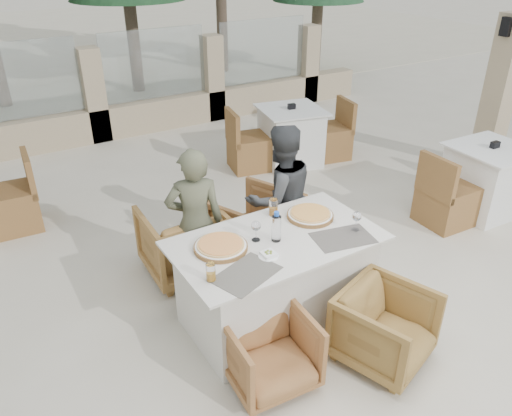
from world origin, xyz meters
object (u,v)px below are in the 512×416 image
wine_glass_centre (256,230)px  armchair_near_left (269,351)px  beer_glass_right (273,207)px  wine_glass_corner (356,220)px  armchair_far_right (255,226)px  armchair_near_right (385,328)px  armchair_far_left (183,241)px  dining_table (276,280)px  bg_table_c (487,180)px  olive_dish (269,254)px  beer_glass_left (211,272)px  pizza_right (310,215)px  diner_left (195,223)px  diner_right (280,198)px  pizza_left (221,246)px  bg_table_b (291,136)px  water_bottle (276,226)px

wine_glass_centre → armchair_near_left: wine_glass_centre is taller
beer_glass_right → wine_glass_corner: bearing=-52.8°
armchair_far_right → armchair_near_right: (0.08, -1.67, -0.04)m
wine_glass_centre → armchair_far_left: (-0.21, 0.94, -0.54)m
dining_table → wine_glass_corner: (0.60, -0.21, 0.48)m
armchair_near_right → armchair_near_left: bearing=144.3°
armchair_near_left → bg_table_c: (3.46, 0.84, 0.11)m
olive_dish → beer_glass_left: bearing=-175.8°
olive_dish → beer_glass_right: bearing=53.4°
pizza_right → bg_table_c: 2.68m
pizza_right → wine_glass_corner: 0.40m
beer_glass_left → olive_dish: size_ratio=1.18×
armchair_far_left → diner_left: (-0.00, -0.30, 0.34)m
armchair_far_right → bg_table_c: bg_table_c is taller
diner_right → bg_table_c: 2.63m
dining_table → olive_dish: size_ratio=14.55×
wine_glass_corner → pizza_right: bearing=116.8°
beer_glass_left → diner_left: bearing=71.1°
armchair_near_left → armchair_near_right: bearing=-13.3°
armchair_far_left → diner_right: 0.97m
dining_table → armchair_near_left: (-0.40, -0.52, -0.11)m
armchair_far_left → armchair_far_right: size_ratio=0.98×
beer_glass_left → beer_glass_right: 1.00m
wine_glass_centre → armchair_far_right: bearing=58.6°
wine_glass_corner → armchair_near_right: wine_glass_corner is taller
diner_right → armchair_near_left: bearing=57.1°
beer_glass_right → armchair_near_right: 1.27m
beer_glass_right → armchair_near_right: size_ratio=0.23×
pizza_left → dining_table: bearing=-13.5°
diner_left → diner_right: size_ratio=0.96×
armchair_far_right → bg_table_b: size_ratio=0.44×
olive_dish → armchair_far_right: 1.26m
diner_left → bg_table_b: diner_left is taller
water_bottle → diner_right: diner_right is taller
pizza_right → armchair_near_left: bearing=-141.2°
pizza_right → armchair_far_left: 1.26m
wine_glass_corner → beer_glass_left: bearing=179.4°
beer_glass_right → bg_table_c: (2.88, -0.02, -0.46)m
armchair_near_left → diner_right: bearing=57.6°
pizza_right → dining_table: bearing=-162.0°
wine_glass_centre → armchair_far_left: size_ratio=0.26×
pizza_left → water_bottle: 0.44m
wine_glass_corner → armchair_near_left: bearing=-162.7°
pizza_left → bg_table_c: bearing=3.4°
beer_glass_right → bg_table_b: beer_glass_right is taller
olive_dish → diner_left: size_ratio=0.08×
armchair_far_right → diner_left: size_ratio=0.54×
wine_glass_corner → bg_table_b: size_ratio=0.11×
olive_dish → armchair_near_left: 0.67m
pizza_right → beer_glass_right: size_ratio=2.64×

